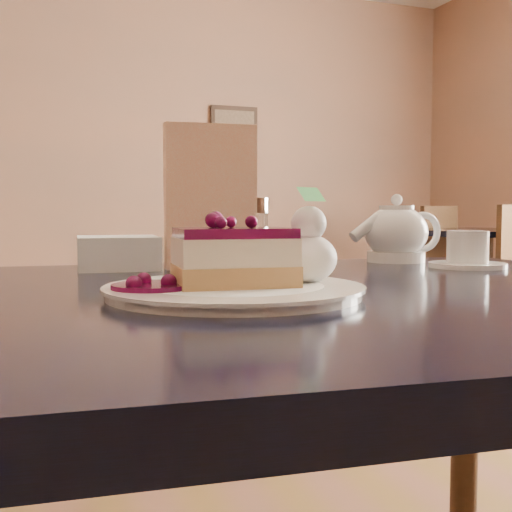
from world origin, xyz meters
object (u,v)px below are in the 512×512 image
object	(u,v)px
dessert_plate	(234,291)
tea_set	(409,238)
cheesecake_slice	(234,258)
bg_table_far_right	(472,321)
main_table	(224,361)

from	to	relation	value
dessert_plate	tea_set	size ratio (longest dim) A/B	1.05
tea_set	cheesecake_slice	bearing A→B (deg)	-143.34
dessert_plate	bg_table_far_right	world-z (taller)	dessert_plate
tea_set	bg_table_far_right	distance (m)	3.95
cheesecake_slice	main_table	bearing A→B (deg)	90.00
main_table	bg_table_far_right	size ratio (longest dim) A/B	0.73
cheesecake_slice	dessert_plate	bearing A→B (deg)	-175.36
cheesecake_slice	tea_set	xyz separation A→B (m)	(0.45, 0.33, 0.00)
bg_table_far_right	tea_set	bearing A→B (deg)	-145.80
main_table	dessert_plate	size ratio (longest dim) A/B	4.83
cheesecake_slice	bg_table_far_right	world-z (taller)	cheesecake_slice
main_table	bg_table_far_right	bearing A→B (deg)	51.89
dessert_plate	bg_table_far_right	bearing A→B (deg)	47.68
bg_table_far_right	main_table	bearing A→B (deg)	-147.81
main_table	tea_set	world-z (taller)	tea_set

